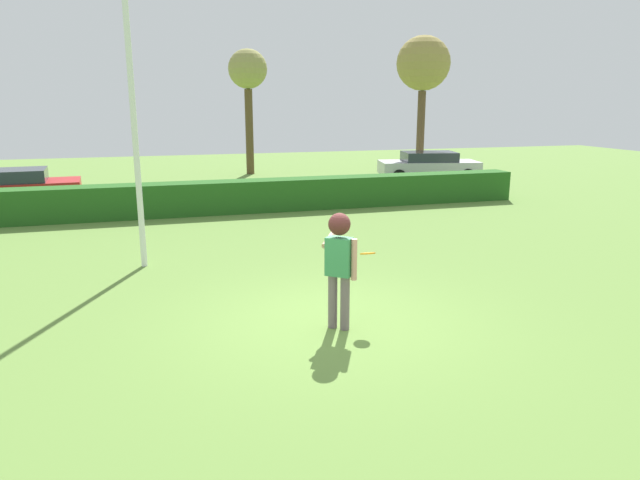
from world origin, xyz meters
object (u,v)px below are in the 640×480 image
object	(u,v)px
person	(339,256)
lamppost	(133,109)
parked_car_red	(10,187)
birch_tree	(248,74)
frisbee	(368,253)
bare_elm_tree	(423,65)
parked_car_silver	(429,165)

from	to	relation	value
person	lamppost	xyz separation A→B (m)	(-2.85, 4.38, 2.09)
parked_car_red	birch_tree	distance (m)	11.88
lamppost	frisbee	bearing A→B (deg)	-50.45
lamppost	bare_elm_tree	distance (m)	17.98
person	parked_car_red	xyz separation A→B (m)	(-6.95, 12.58, -0.44)
frisbee	bare_elm_tree	world-z (taller)	bare_elm_tree
person	birch_tree	bearing A→B (deg)	84.17
bare_elm_tree	lamppost	bearing A→B (deg)	-134.49
parked_car_silver	bare_elm_tree	size ratio (longest dim) A/B	0.71
person	bare_elm_tree	xyz separation A→B (m)	(9.70, 17.15, 3.82)
person	frisbee	world-z (taller)	person
lamppost	birch_tree	world-z (taller)	lamppost
parked_car_red	bare_elm_tree	size ratio (longest dim) A/B	0.69
person	frisbee	bearing A→B (deg)	25.73
parked_car_red	frisbee	bearing A→B (deg)	-58.65
frisbee	parked_car_silver	distance (m)	16.76
parked_car_red	person	bearing A→B (deg)	-61.08
parked_car_silver	lamppost	bearing A→B (deg)	-138.72
parked_car_red	birch_tree	size ratio (longest dim) A/B	0.76
lamppost	birch_tree	xyz separation A→B (m)	(4.83, 15.00, 1.35)
parked_car_silver	birch_tree	distance (m)	9.24
person	bare_elm_tree	bearing A→B (deg)	60.52
frisbee	lamppost	distance (m)	5.76
birch_tree	bare_elm_tree	bearing A→B (deg)	-16.14
frisbee	parked_car_silver	bearing A→B (deg)	59.85
parked_car_silver	birch_tree	xyz separation A→B (m)	(-6.99, 4.63, 3.88)
bare_elm_tree	frisbee	bearing A→B (deg)	-118.43
lamppost	parked_car_red	distance (m)	9.51
parked_car_red	bare_elm_tree	world-z (taller)	bare_elm_tree
bare_elm_tree	parked_car_red	bearing A→B (deg)	-164.64
person	parked_car_silver	xyz separation A→B (m)	(8.97, 14.76, -0.44)
birch_tree	bare_elm_tree	size ratio (longest dim) A/B	0.91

